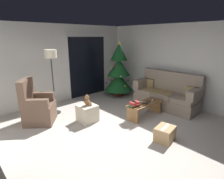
% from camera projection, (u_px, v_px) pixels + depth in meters
% --- Properties ---
extents(ground_plane, '(7.00, 7.00, 0.00)m').
position_uv_depth(ground_plane, '(120.00, 137.00, 4.03)').
color(ground_plane, '#BCB2A8').
extents(wall_back, '(5.72, 0.12, 2.50)m').
position_uv_depth(wall_back, '(53.00, 65.00, 5.85)').
color(wall_back, silver).
rests_on(wall_back, ground).
extents(wall_right, '(0.12, 6.00, 2.50)m').
position_uv_depth(wall_right, '(188.00, 66.00, 5.54)').
color(wall_right, silver).
rests_on(wall_right, ground).
extents(patio_door_frame, '(1.60, 0.02, 2.20)m').
position_uv_depth(patio_door_frame, '(88.00, 65.00, 6.68)').
color(patio_door_frame, silver).
rests_on(patio_door_frame, ground).
extents(patio_door_glass, '(1.50, 0.02, 2.10)m').
position_uv_depth(patio_door_glass, '(88.00, 67.00, 6.68)').
color(patio_door_glass, black).
rests_on(patio_door_glass, ground).
extents(couch, '(0.85, 1.97, 1.08)m').
position_uv_depth(couch, '(167.00, 94.00, 5.64)').
color(couch, gray).
rests_on(couch, ground).
extents(coffee_table, '(1.10, 0.40, 0.40)m').
position_uv_depth(coffee_table, '(145.00, 107.00, 4.98)').
color(coffee_table, olive).
rests_on(coffee_table, ground).
extents(remote_black, '(0.08, 0.16, 0.02)m').
position_uv_depth(remote_black, '(145.00, 103.00, 4.86)').
color(remote_black, black).
rests_on(remote_black, coffee_table).
extents(remote_graphite, '(0.16, 0.04, 0.02)m').
position_uv_depth(remote_graphite, '(149.00, 102.00, 4.99)').
color(remote_graphite, '#333338').
rests_on(remote_graphite, coffee_table).
extents(remote_silver, '(0.16, 0.11, 0.02)m').
position_uv_depth(remote_silver, '(153.00, 100.00, 5.12)').
color(remote_silver, '#ADADB2').
rests_on(remote_silver, coffee_table).
extents(remote_white, '(0.06, 0.16, 0.02)m').
position_uv_depth(remote_white, '(142.00, 102.00, 4.99)').
color(remote_white, silver).
rests_on(remote_white, coffee_table).
extents(book_stack, '(0.29, 0.25, 0.11)m').
position_uv_depth(book_stack, '(135.00, 104.00, 4.70)').
color(book_stack, '#337042').
rests_on(book_stack, coffee_table).
extents(cell_phone, '(0.08, 0.15, 0.01)m').
position_uv_depth(cell_phone, '(135.00, 102.00, 4.69)').
color(cell_phone, black).
rests_on(cell_phone, book_stack).
extents(christmas_tree, '(1.02, 1.02, 1.97)m').
position_uv_depth(christmas_tree, '(119.00, 72.00, 6.60)').
color(christmas_tree, '#4C1E19').
rests_on(christmas_tree, ground).
extents(armchair, '(0.96, 0.96, 1.13)m').
position_uv_depth(armchair, '(37.00, 107.00, 4.61)').
color(armchair, brown).
rests_on(armchair, ground).
extents(floor_lamp, '(0.32, 0.32, 1.78)m').
position_uv_depth(floor_lamp, '(51.00, 60.00, 4.87)').
color(floor_lamp, '#2D2D30').
rests_on(floor_lamp, ground).
extents(ottoman, '(0.44, 0.44, 0.43)m').
position_uv_depth(ottoman, '(87.00, 113.00, 4.72)').
color(ottoman, beige).
rests_on(ottoman, ground).
extents(teddy_bear_chestnut, '(0.22, 0.21, 0.29)m').
position_uv_depth(teddy_bear_chestnut, '(87.00, 101.00, 4.63)').
color(teddy_bear_chestnut, brown).
rests_on(teddy_bear_chestnut, ottoman).
extents(cardboard_box_taped_mid_floor, '(0.47, 0.41, 0.31)m').
position_uv_depth(cardboard_box_taped_mid_floor, '(165.00, 134.00, 3.85)').
color(cardboard_box_taped_mid_floor, tan).
rests_on(cardboard_box_taped_mid_floor, ground).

